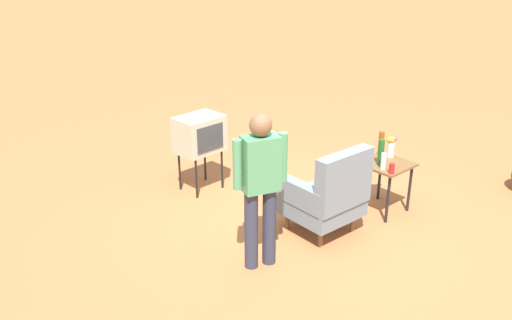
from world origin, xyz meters
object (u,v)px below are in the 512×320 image
(bottle_wine_green, at_px, (381,152))
(flower_vase, at_px, (391,146))
(side_table, at_px, (385,170))
(person_standing, at_px, (260,183))
(bottle_short_clear, at_px, (383,161))
(tv_on_stand, at_px, (199,135))
(armchair, at_px, (328,194))
(soda_can_red, at_px, (392,169))
(bottle_tall_amber, at_px, (381,143))

(bottle_wine_green, xyz_separation_m, flower_vase, (-0.31, -0.07, -0.01))
(side_table, bearing_deg, person_standing, -3.08)
(bottle_wine_green, bearing_deg, bottle_short_clear, 50.68)
(tv_on_stand, bearing_deg, person_standing, 71.74)
(bottle_short_clear, bearing_deg, side_table, -155.00)
(armchair, xyz_separation_m, soda_can_red, (-0.73, 0.31, 0.20))
(bottle_tall_amber, bearing_deg, bottle_short_clear, 40.14)
(tv_on_stand, height_order, person_standing, person_standing)
(bottle_short_clear, xyz_separation_m, flower_vase, (-0.39, -0.18, 0.05))
(soda_can_red, bearing_deg, bottle_tall_amber, -131.30)
(side_table, height_order, flower_vase, flower_vase)
(person_standing, relative_size, bottle_tall_amber, 5.47)
(flower_vase, bearing_deg, bottle_wine_green, 13.21)
(person_standing, distance_m, bottle_wine_green, 1.85)
(bottle_wine_green, bearing_deg, flower_vase, -166.79)
(tv_on_stand, bearing_deg, bottle_wine_green, 121.58)
(bottle_short_clear, bearing_deg, armchair, -12.68)
(bottle_wine_green, height_order, soda_can_red, bottle_wine_green)
(person_standing, bearing_deg, armchair, 178.70)
(side_table, height_order, bottle_tall_amber, bottle_tall_amber)
(armchair, relative_size, person_standing, 0.65)
(side_table, distance_m, bottle_short_clear, 0.29)
(tv_on_stand, xyz_separation_m, soda_can_red, (-1.11, 2.23, -0.08))
(armchair, xyz_separation_m, person_standing, (1.00, -0.02, 0.44))
(bottle_short_clear, relative_size, soda_can_red, 1.64)
(side_table, xyz_separation_m, bottle_tall_amber, (-0.18, -0.22, 0.25))
(armchair, distance_m, bottle_tall_amber, 1.18)
(tv_on_stand, bearing_deg, side_table, 123.54)
(bottle_short_clear, height_order, soda_can_red, bottle_short_clear)
(soda_can_red, xyz_separation_m, flower_vase, (-0.42, -0.32, 0.09))
(armchair, distance_m, soda_can_red, 0.82)
(person_standing, distance_m, bottle_short_clear, 1.78)
(armchair, height_order, tv_on_stand, armchair)
(side_table, relative_size, tv_on_stand, 0.62)
(armchair, xyz_separation_m, bottle_short_clear, (-0.76, 0.17, 0.24))
(soda_can_red, bearing_deg, flower_vase, -143.06)
(tv_on_stand, relative_size, person_standing, 0.63)
(side_table, height_order, tv_on_stand, tv_on_stand)
(bottle_tall_amber, distance_m, bottle_short_clear, 0.49)
(bottle_short_clear, relative_size, flower_vase, 0.75)
(tv_on_stand, height_order, soda_can_red, tv_on_stand)
(side_table, distance_m, person_standing, 1.99)
(side_table, height_order, person_standing, person_standing)
(person_standing, xyz_separation_m, bottle_tall_amber, (-2.13, -0.12, -0.15))
(armchair, height_order, side_table, armchair)
(tv_on_stand, xyz_separation_m, person_standing, (0.63, 1.90, 0.16))
(bottle_tall_amber, bearing_deg, person_standing, 3.14)
(tv_on_stand, distance_m, bottle_tall_amber, 2.33)
(soda_can_red, bearing_deg, bottle_short_clear, -101.09)
(bottle_short_clear, bearing_deg, tv_on_stand, -61.49)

